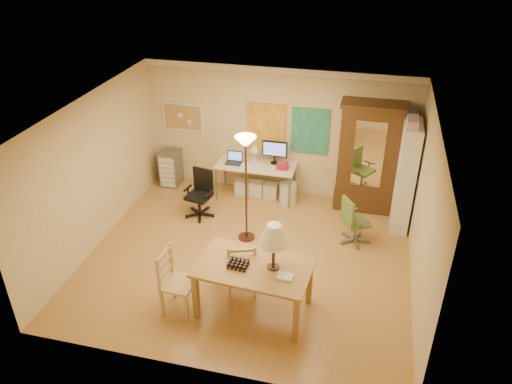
% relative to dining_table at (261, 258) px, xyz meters
% --- Properties ---
extents(floor, '(5.50, 5.50, 0.00)m').
position_rel_dining_table_xyz_m(floor, '(-0.51, 1.22, -0.99)').
color(floor, '#AD813D').
rests_on(floor, ground).
extents(crown_molding, '(5.50, 0.08, 0.12)m').
position_rel_dining_table_xyz_m(crown_molding, '(-0.51, 3.68, 1.65)').
color(crown_molding, white).
rests_on(crown_molding, floor).
extents(corkboard, '(0.90, 0.04, 0.62)m').
position_rel_dining_table_xyz_m(corkboard, '(-2.56, 3.69, 0.51)').
color(corkboard, tan).
rests_on(corkboard, floor).
extents(art_panel_left, '(0.80, 0.04, 1.00)m').
position_rel_dining_table_xyz_m(art_panel_left, '(-0.76, 3.69, 0.46)').
color(art_panel_left, yellow).
rests_on(art_panel_left, floor).
extents(art_panel_right, '(0.75, 0.04, 0.95)m').
position_rel_dining_table_xyz_m(art_panel_right, '(0.14, 3.69, 0.46)').
color(art_panel_right, '#236A8F').
rests_on(art_panel_right, floor).
extents(dining_table, '(1.74, 1.12, 1.56)m').
position_rel_dining_table_xyz_m(dining_table, '(0.00, 0.00, 0.00)').
color(dining_table, olive).
rests_on(dining_table, floor).
extents(ladder_chair_back, '(0.57, 0.56, 0.98)m').
position_rel_dining_table_xyz_m(ladder_chair_back, '(-0.39, 0.33, -0.53)').
color(ladder_chair_back, '#A9874D').
rests_on(ladder_chair_back, floor).
extents(ladder_chair_left, '(0.49, 0.51, 1.04)m').
position_rel_dining_table_xyz_m(ladder_chair_left, '(-1.22, -0.26, -0.50)').
color(ladder_chair_left, '#A9874D').
rests_on(ladder_chair_left, floor).
extents(torchiere_lamp, '(0.37, 0.37, 2.03)m').
position_rel_dining_table_xyz_m(torchiere_lamp, '(-0.69, 1.81, 0.64)').
color(torchiere_lamp, '#47251C').
rests_on(torchiere_lamp, floor).
extents(computer_desk, '(1.64, 0.72, 1.24)m').
position_rel_dining_table_xyz_m(computer_desk, '(-0.86, 3.38, -0.54)').
color(computer_desk, beige).
rests_on(computer_desk, floor).
extents(office_chair_black, '(0.59, 0.59, 0.96)m').
position_rel_dining_table_xyz_m(office_chair_black, '(-1.78, 2.36, -0.73)').
color(office_chair_black, black).
rests_on(office_chair_black, floor).
extents(office_chair_green, '(0.57, 0.57, 0.92)m').
position_rel_dining_table_xyz_m(office_chair_green, '(1.23, 2.14, -0.75)').
color(office_chair_green, slate).
rests_on(office_chair_green, floor).
extents(drawer_cart, '(0.39, 0.47, 0.78)m').
position_rel_dining_table_xyz_m(drawer_cart, '(-2.83, 3.44, -0.60)').
color(drawer_cart, slate).
rests_on(drawer_cart, floor).
extents(armoire, '(1.21, 0.58, 2.23)m').
position_rel_dining_table_xyz_m(armoire, '(1.33, 3.46, -0.02)').
color(armoire, '#391E0F').
rests_on(armoire, floor).
extents(bookshelf, '(0.31, 0.83, 2.08)m').
position_rel_dining_table_xyz_m(bookshelf, '(2.04, 2.96, 0.04)').
color(bookshelf, white).
rests_on(bookshelf, floor).
extents(wastebin, '(0.36, 0.36, 0.45)m').
position_rel_dining_table_xyz_m(wastebin, '(-0.18, 3.24, -0.77)').
color(wastebin, silver).
rests_on(wastebin, floor).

